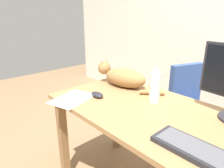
% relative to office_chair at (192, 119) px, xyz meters
% --- Properties ---
extents(desk, '(1.55, 0.72, 0.76)m').
position_rel_office_chair_xyz_m(desk, '(0.16, -0.76, 0.28)').
color(desk, '#9E7247').
rests_on(desk, ground_plane).
extents(office_chair, '(0.51, 0.48, 0.88)m').
position_rel_office_chair_xyz_m(office_chair, '(0.00, 0.00, 0.00)').
color(office_chair, black).
rests_on(office_chair, ground_plane).
extents(keyboard, '(0.44, 0.15, 0.03)m').
position_rel_office_chair_xyz_m(keyboard, '(0.48, -0.95, 0.40)').
color(keyboard, '#232328').
rests_on(keyboard, desk).
extents(cat, '(0.60, 0.25, 0.20)m').
position_rel_office_chair_xyz_m(cat, '(-0.36, -0.58, 0.47)').
color(cat, olive).
rests_on(cat, desk).
extents(computer_mouse, '(0.11, 0.06, 0.04)m').
position_rel_office_chair_xyz_m(computer_mouse, '(-0.32, -0.88, 0.40)').
color(computer_mouse, '#232328').
rests_on(computer_mouse, desk).
extents(paper_sheet, '(0.29, 0.34, 0.00)m').
position_rel_office_chair_xyz_m(paper_sheet, '(-0.41, -1.03, 0.39)').
color(paper_sheet, white).
rests_on(paper_sheet, desk).
extents(water_bottle, '(0.07, 0.07, 0.23)m').
position_rel_office_chair_xyz_m(water_bottle, '(0.00, -0.65, 0.49)').
color(water_bottle, silver).
rests_on(water_bottle, desk).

